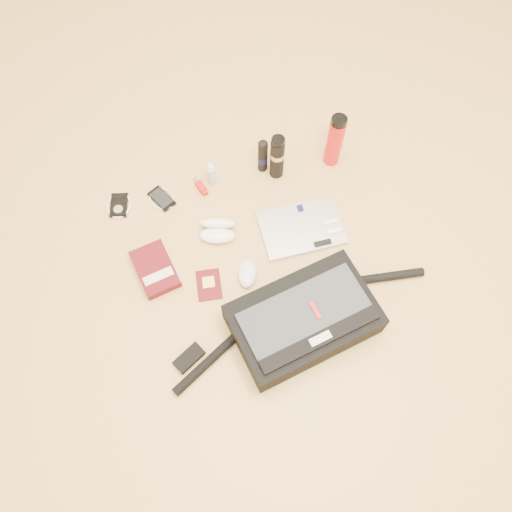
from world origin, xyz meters
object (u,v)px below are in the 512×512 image
Objects in this scene: book at (156,269)px; thermos_red at (335,141)px; messenger_bag at (303,319)px; laptop at (302,228)px; thermos_black at (277,157)px.

thermos_red is (0.85, 0.25, 0.11)m from book.
laptop is at bearing 61.27° from messenger_bag.
book is (-0.60, 0.03, 0.01)m from laptop.
messenger_bag is 0.60m from book.
messenger_bag is 4.64× the size of book.
messenger_bag is 3.01× the size of laptop.
thermos_black is (0.60, 0.27, 0.09)m from book.
book is (-0.44, 0.40, -0.05)m from messenger_bag.
thermos_red is at bearing 53.29° from laptop.
thermos_red is (0.41, 0.65, 0.06)m from messenger_bag.
messenger_bag is 0.41m from laptop.
messenger_bag is at bearing -47.80° from book.
thermos_red is (0.25, 0.28, 0.12)m from laptop.
thermos_red reaches higher than messenger_bag.
book is at bearing -163.61° from thermos_red.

